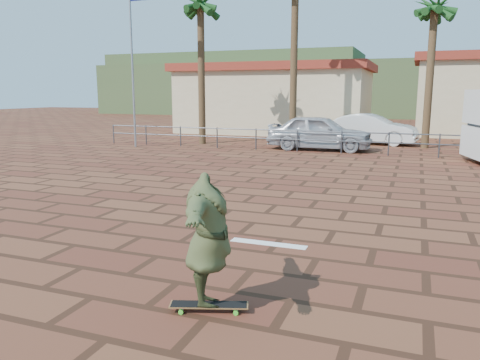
{
  "coord_description": "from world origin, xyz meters",
  "views": [
    {
      "loc": [
        3.05,
        -8.91,
        2.68
      ],
      "look_at": [
        -0.46,
        0.44,
        0.8
      ],
      "focal_mm": 35.0,
      "sensor_mm": 36.0,
      "label": 1
    }
  ],
  "objects_px": {
    "skateboarder": "(208,240)",
    "car_silver": "(320,132)",
    "longboard": "(209,305)",
    "car_white": "(370,129)"
  },
  "relations": [
    {
      "from": "skateboarder",
      "to": "car_silver",
      "type": "bearing_deg",
      "value": -13.99
    },
    {
      "from": "car_silver",
      "to": "car_white",
      "type": "relative_size",
      "value": 1.02
    },
    {
      "from": "skateboarder",
      "to": "car_silver",
      "type": "height_order",
      "value": "skateboarder"
    },
    {
      "from": "longboard",
      "to": "car_silver",
      "type": "distance_m",
      "value": 17.11
    },
    {
      "from": "longboard",
      "to": "skateboarder",
      "type": "height_order",
      "value": "skateboarder"
    },
    {
      "from": "skateboarder",
      "to": "car_white",
      "type": "height_order",
      "value": "skateboarder"
    },
    {
      "from": "skateboarder",
      "to": "car_silver",
      "type": "xyz_separation_m",
      "value": [
        -1.97,
        16.98,
        -0.1
      ]
    },
    {
      "from": "longboard",
      "to": "skateboarder",
      "type": "relative_size",
      "value": 0.49
    },
    {
      "from": "car_silver",
      "to": "skateboarder",
      "type": "bearing_deg",
      "value": -173.76
    },
    {
      "from": "longboard",
      "to": "car_silver",
      "type": "relative_size",
      "value": 0.2
    }
  ]
}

